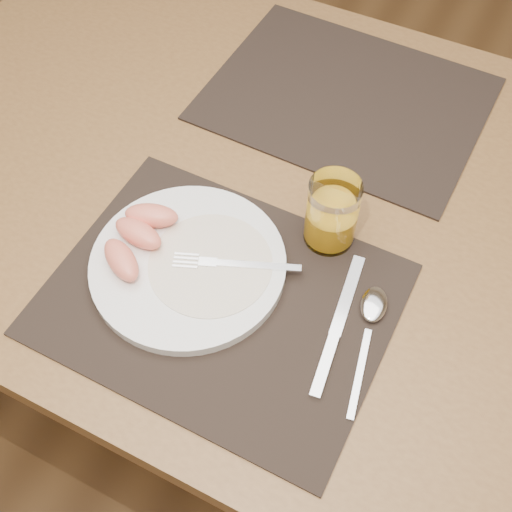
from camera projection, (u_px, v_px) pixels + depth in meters
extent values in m
plane|color=brown|center=(277.00, 384.00, 1.59)|extent=(5.00, 5.00, 0.00)
cube|color=brown|center=(290.00, 197.00, 0.99)|extent=(1.40, 0.90, 0.04)
cylinder|color=brown|center=(125.00, 106.00, 1.64)|extent=(0.06, 0.06, 0.71)
cube|color=black|center=(220.00, 299.00, 0.86)|extent=(0.45, 0.35, 0.00)
cube|color=black|center=(346.00, 99.00, 1.08)|extent=(0.46, 0.36, 0.00)
cylinder|color=white|center=(188.00, 265.00, 0.88)|extent=(0.27, 0.27, 0.02)
cylinder|color=white|center=(210.00, 264.00, 0.87)|extent=(0.17, 0.17, 0.00)
cube|color=silver|center=(259.00, 266.00, 0.87)|extent=(0.11, 0.05, 0.00)
cube|color=silver|center=(208.00, 262.00, 0.87)|extent=(0.03, 0.02, 0.00)
cube|color=silver|center=(186.00, 261.00, 0.87)|extent=(0.04, 0.03, 0.00)
cube|color=silver|center=(347.00, 295.00, 0.86)|extent=(0.03, 0.13, 0.00)
cube|color=silver|center=(325.00, 365.00, 0.80)|extent=(0.02, 0.09, 0.01)
cube|color=silver|center=(359.00, 373.00, 0.80)|extent=(0.03, 0.12, 0.00)
ellipsoid|color=silver|center=(374.00, 304.00, 0.85)|extent=(0.05, 0.06, 0.01)
cylinder|color=white|center=(332.00, 213.00, 0.87)|extent=(0.07, 0.07, 0.11)
cylinder|color=#FFAD15|center=(330.00, 224.00, 0.89)|extent=(0.06, 0.06, 0.05)
ellipsoid|color=#EF7E61|center=(121.00, 260.00, 0.86)|extent=(0.08, 0.07, 0.03)
ellipsoid|color=#EF7E61|center=(138.00, 233.00, 0.88)|extent=(0.08, 0.05, 0.03)
ellipsoid|color=#EF7E61|center=(152.00, 215.00, 0.90)|extent=(0.08, 0.06, 0.03)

